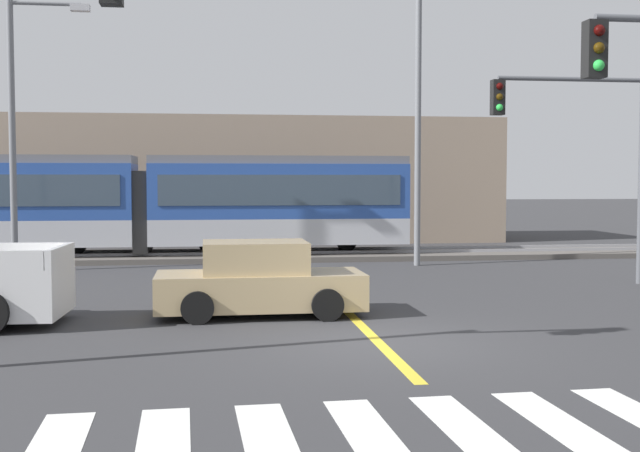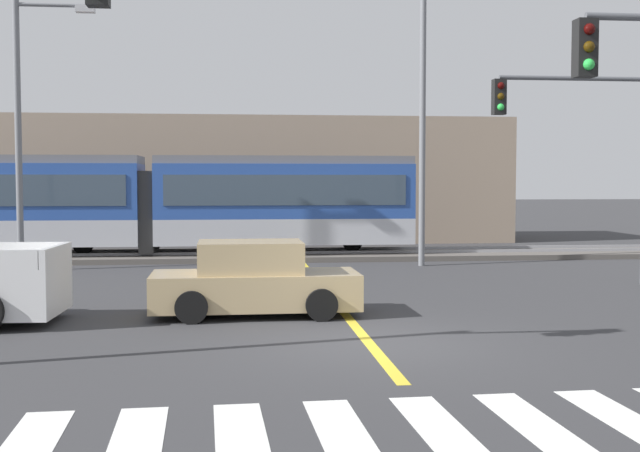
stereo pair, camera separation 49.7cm
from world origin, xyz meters
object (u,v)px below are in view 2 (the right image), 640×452
Objects in this scene: street_lamp_centre at (429,106)px; light_rail_tram at (149,201)px; sedan_crossing at (254,281)px; traffic_light_mid_right at (592,137)px; street_lamp_west at (26,116)px.

light_rail_tram is at bearing 160.41° from street_lamp_centre.
sedan_crossing is 10.12m from traffic_light_mid_right.
traffic_light_mid_right is at bearing -18.26° from street_lamp_west.
sedan_crossing is 0.73× the size of traffic_light_mid_right.
street_lamp_west reaches higher than traffic_light_mid_right.
street_lamp_west is (-6.64, 8.82, 4.02)m from sedan_crossing.
light_rail_tram is at bearing 145.07° from traffic_light_mid_right.
street_lamp_west is (-3.26, -3.44, 2.67)m from light_rail_tram.
sedan_crossing is 11.75m from street_lamp_west.
light_rail_tram is at bearing 105.41° from sedan_crossing.
sedan_crossing is at bearing -53.04° from street_lamp_west.
street_lamp_west is 0.91× the size of street_lamp_centre.
street_lamp_centre is (9.22, -3.28, 3.08)m from light_rail_tram.
light_rail_tram is 10.26m from street_lamp_centre.
street_lamp_centre is at bearing -19.59° from light_rail_tram.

